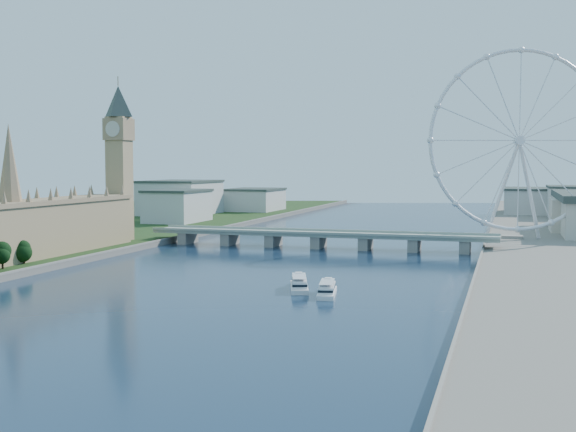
% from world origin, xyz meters
% --- Properties ---
extents(parliament_range, '(24.00, 200.00, 70.00)m').
position_xyz_m(parliament_range, '(-128.00, 170.00, 18.48)').
color(parliament_range, tan).
rests_on(parliament_range, ground).
extents(big_ben, '(20.02, 20.02, 110.00)m').
position_xyz_m(big_ben, '(-128.00, 278.00, 66.57)').
color(big_ben, tan).
rests_on(big_ben, ground).
extents(westminster_bridge, '(220.00, 22.00, 9.50)m').
position_xyz_m(westminster_bridge, '(0.00, 300.00, 6.63)').
color(westminster_bridge, gray).
rests_on(westminster_bridge, ground).
extents(london_eye, '(113.60, 39.12, 124.30)m').
position_xyz_m(london_eye, '(119.98, 355.08, 67.52)').
color(london_eye, silver).
rests_on(london_eye, ground).
extents(city_skyline, '(505.00, 280.00, 32.00)m').
position_xyz_m(city_skyline, '(39.22, 560.08, 16.96)').
color(city_skyline, beige).
rests_on(city_skyline, ground).
extents(tour_boat_near, '(15.71, 29.86, 6.39)m').
position_xyz_m(tour_boat_near, '(31.28, 147.42, 0.00)').
color(tour_boat_near, silver).
rests_on(tour_boat_near, ground).
extents(tour_boat_far, '(11.83, 28.51, 6.10)m').
position_xyz_m(tour_boat_far, '(45.43, 138.37, 0.00)').
color(tour_boat_far, silver).
rests_on(tour_boat_far, ground).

